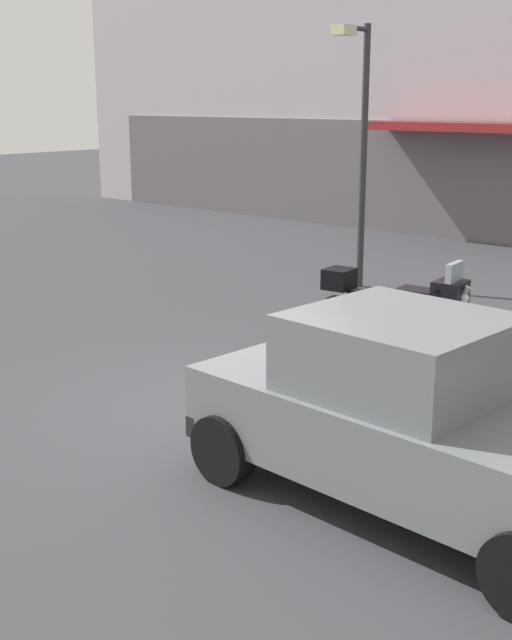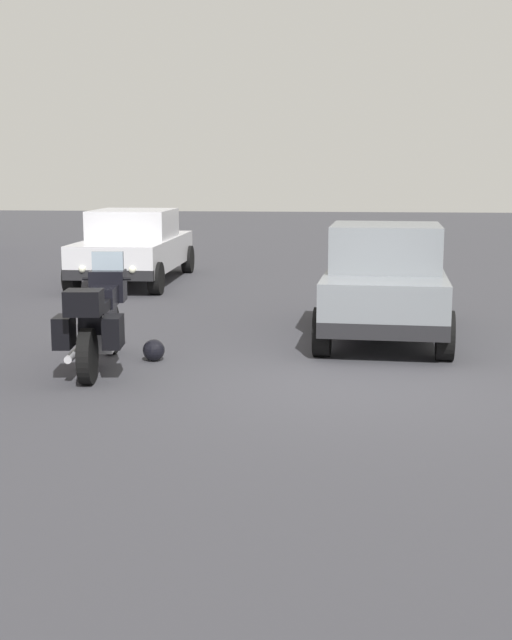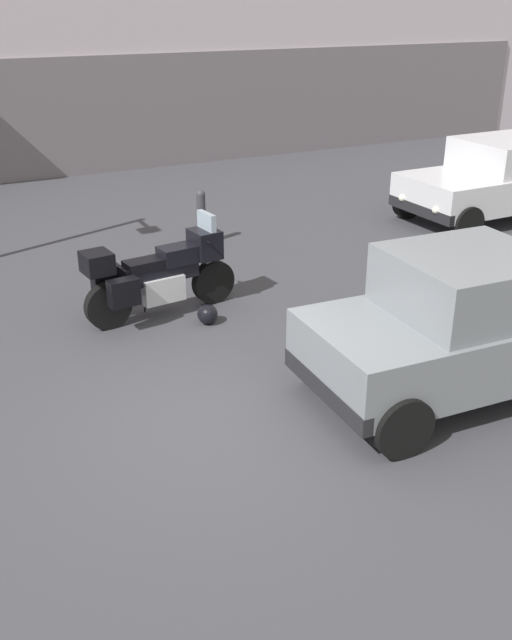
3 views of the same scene
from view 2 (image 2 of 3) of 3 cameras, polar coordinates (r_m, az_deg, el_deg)
name	(u,v)px [view 2 (image 2 of 3)]	position (r m, az deg, el deg)	size (l,w,h in m)	color
ground_plane	(342,382)	(9.76, 5.83, -4.16)	(80.00, 80.00, 0.00)	#38383D
motorcycle	(98,318)	(10.41, -10.57, 0.11)	(2.26, 0.84, 1.36)	black
helmet	(154,350)	(10.81, -6.91, -2.03)	(0.28, 0.28, 0.28)	black
car_hatchback_near	(385,282)	(12.30, 8.67, 2.56)	(3.95, 1.98, 1.64)	slate
car_sedan_far	(134,246)	(18.39, -8.20, 4.95)	(4.59, 1.93, 1.56)	silver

